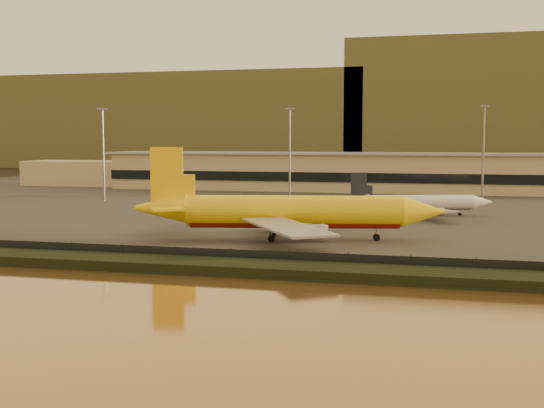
# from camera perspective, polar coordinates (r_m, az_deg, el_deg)

# --- Properties ---
(ground) EXTENTS (900.00, 900.00, 0.00)m
(ground) POSITION_cam_1_polar(r_m,az_deg,el_deg) (105.91, -2.42, -3.94)
(ground) COLOR black
(ground) RESTS_ON ground
(embankment) EXTENTS (320.00, 7.00, 1.40)m
(embankment) POSITION_cam_1_polar(r_m,az_deg,el_deg) (89.83, -5.45, -5.20)
(embankment) COLOR black
(embankment) RESTS_ON ground
(tarmac) EXTENTS (320.00, 220.00, 0.20)m
(tarmac) POSITION_cam_1_polar(r_m,az_deg,el_deg) (198.26, 5.23, 0.46)
(tarmac) COLOR #2D2D2D
(tarmac) RESTS_ON ground
(perimeter_fence) EXTENTS (300.00, 0.05, 2.20)m
(perimeter_fence) POSITION_cam_1_polar(r_m,az_deg,el_deg) (93.45, -4.65, -4.41)
(perimeter_fence) COLOR black
(perimeter_fence) RESTS_ON tarmac
(terminal_building) EXTENTS (202.00, 25.00, 12.60)m
(terminal_building) POSITION_cam_1_polar(r_m,az_deg,el_deg) (230.34, 2.79, 2.71)
(terminal_building) COLOR tan
(terminal_building) RESTS_ON tarmac
(apron_light_masts) EXTENTS (152.20, 12.20, 25.40)m
(apron_light_masts) POSITION_cam_1_polar(r_m,az_deg,el_deg) (175.93, 9.15, 4.88)
(apron_light_masts) COLOR slate
(apron_light_masts) RESTS_ON tarmac
(distant_hills) EXTENTS (470.00, 160.00, 70.00)m
(distant_hills) POSITION_cam_1_polar(r_m,az_deg,el_deg) (443.39, 7.31, 7.24)
(distant_hills) COLOR brown
(distant_hills) RESTS_ON ground
(dhl_cargo_jet) EXTENTS (52.45, 50.62, 15.73)m
(dhl_cargo_jet) POSITION_cam_1_polar(r_m,az_deg,el_deg) (115.18, 1.41, -0.72)
(dhl_cargo_jet) COLOR yellow
(dhl_cargo_jet) RESTS_ON tarmac
(white_narrowbody_jet) EXTENTS (33.22, 31.70, 9.70)m
(white_narrowbody_jet) POSITION_cam_1_polar(r_m,az_deg,el_deg) (154.90, 12.11, 0.08)
(white_narrowbody_jet) COLOR white
(white_narrowbody_jet) RESTS_ON tarmac
(gse_vehicle_yellow) EXTENTS (4.24, 2.42, 1.80)m
(gse_vehicle_yellow) POSITION_cam_1_polar(r_m,az_deg,el_deg) (127.18, 2.19, -1.86)
(gse_vehicle_yellow) COLOR yellow
(gse_vehicle_yellow) RESTS_ON tarmac
(gse_vehicle_white) EXTENTS (4.38, 2.63, 1.84)m
(gse_vehicle_white) POSITION_cam_1_polar(r_m,az_deg,el_deg) (145.67, -1.05, -0.91)
(gse_vehicle_white) COLOR white
(gse_vehicle_white) RESTS_ON tarmac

